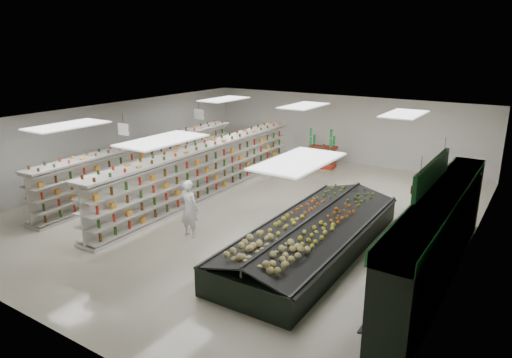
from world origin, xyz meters
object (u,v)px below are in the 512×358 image
Objects in this scene: shopper_background at (242,147)px; soda_endcap at (322,150)px; gondola_left at (149,165)px; produce_island at (313,235)px; gondola_center at (206,173)px; shopper_main at (189,209)px.

soda_endcap is at bearing -76.02° from shopper_background.
gondola_left reaches higher than shopper_background.
produce_island is at bearing -66.37° from soda_endcap.
gondola_center is 6.45m from soda_endcap.
produce_island is 4.12× the size of shopper_main.
gondola_left is at bearing -125.38° from soda_endcap.
gondola_center reaches higher than shopper_background.
produce_island is at bearing -161.05° from shopper_main.
shopper_main is (-3.54, -1.07, 0.39)m from produce_island.
shopper_main is 1.07× the size of shopper_background.
shopper_main reaches higher than shopper_background.
gondola_center reaches higher than soda_endcap.
shopper_background is (-3.59, 7.89, -0.06)m from shopper_main.
shopper_main is (0.12, -9.44, 0.06)m from soda_endcap.
shopper_background is (-7.13, 6.82, 0.33)m from produce_island.
gondola_center is 3.82m from shopper_main.
soda_endcap is at bearing 113.63° from produce_island.
gondola_center is at bearing 3.58° from gondola_left.
soda_endcap is at bearing 71.47° from gondola_center.
shopper_background is at bearing -156.05° from soda_endcap.
gondola_center is 4.90m from shopper_background.
gondola_center reaches higher than shopper_main.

